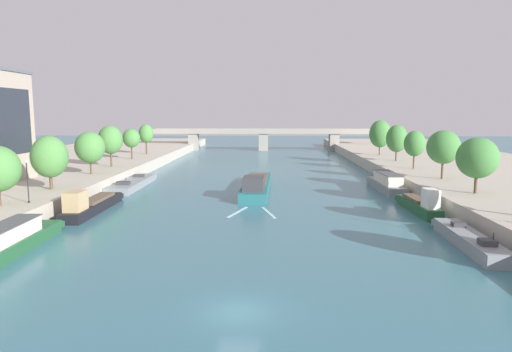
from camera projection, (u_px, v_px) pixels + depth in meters
ground_plane at (238, 312)px, 26.74m from camera, size 400.00×400.00×0.00m
quay_left at (40, 171)px, 82.17m from camera, size 36.00×170.00×2.13m
quay_right at (484, 173)px, 79.91m from camera, size 36.00×170.00×2.13m
barge_midriver at (256, 185)px, 67.26m from camera, size 4.33×22.19×3.08m
wake_behind_barge at (253, 212)px, 53.36m from camera, size 5.60×5.98×0.03m
moored_boat_left_far at (4, 243)px, 37.07m from camera, size 3.08×16.43×2.51m
moored_boat_left_lone at (91, 205)px, 53.13m from camera, size 2.52×14.58×3.20m
moored_boat_left_upstream at (133, 183)px, 71.58m from camera, size 3.57×16.94×2.18m
moored_boat_right_end at (468, 239)px, 39.78m from camera, size 2.59×13.08×2.26m
moored_boat_right_far at (420, 204)px, 53.07m from camera, size 2.27×11.24×3.32m
moored_boat_right_second at (387, 183)px, 67.99m from camera, size 3.05×13.46×2.77m
tree_left_far at (49, 157)px, 56.07m from camera, size 4.42×4.42×6.62m
tree_left_nearest at (90, 147)px, 69.85m from camera, size 4.49×4.49×6.54m
tree_left_past_mid at (110, 140)px, 79.57m from camera, size 4.23×4.23×7.17m
tree_left_end_of_row at (131, 138)px, 92.69m from camera, size 3.51×3.51×6.15m
tree_left_midway at (146, 134)px, 103.67m from camera, size 3.28×3.28×6.75m
tree_right_distant at (477, 158)px, 53.18m from camera, size 4.74×4.74×6.59m
tree_right_far at (443, 147)px, 64.82m from camera, size 4.64×4.64×6.94m
tree_right_end_of_row at (415, 144)px, 76.68m from camera, size 3.50×3.50×6.40m
tree_right_second at (397, 139)px, 88.77m from camera, size 4.07×4.07×7.02m
tree_right_third at (380, 134)px, 100.92m from camera, size 4.67×4.67×7.74m
lamppost_left_bank at (27, 179)px, 47.85m from camera, size 0.28×0.28×4.51m
bridge_far at (263, 136)px, 139.11m from camera, size 66.84×4.40×6.61m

